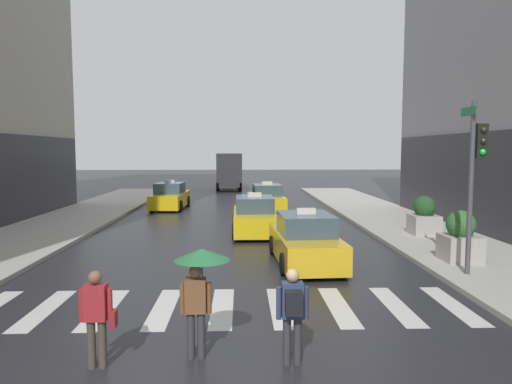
{
  "coord_description": "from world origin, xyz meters",
  "views": [
    {
      "loc": [
        0.44,
        -7.4,
        3.61
      ],
      "look_at": [
        0.95,
        8.0,
        2.23
      ],
      "focal_mm": 32.44,
      "sensor_mm": 36.0,
      "label": 1
    }
  ],
  "objects_px": {
    "taxi_second": "(254,217)",
    "box_truck": "(229,170)",
    "taxi_lead": "(305,241)",
    "pedestrian_with_backpack": "(293,309)",
    "planter_near_corner": "(460,238)",
    "taxi_fourth": "(170,197)",
    "planter_mid_block": "(424,217)",
    "pedestrian_with_umbrella": "(200,273)",
    "pedestrian_with_handbag": "(97,313)",
    "traffic_light_pole": "(475,164)",
    "taxi_third": "(267,199)"
  },
  "relations": [
    {
      "from": "traffic_light_pole",
      "to": "taxi_second",
      "type": "distance_m",
      "value": 9.81
    },
    {
      "from": "traffic_light_pole",
      "to": "pedestrian_with_handbag",
      "type": "xyz_separation_m",
      "value": [
        -8.87,
        -5.06,
        -2.32
      ]
    },
    {
      "from": "traffic_light_pole",
      "to": "planter_mid_block",
      "type": "relative_size",
      "value": 3.0
    },
    {
      "from": "taxi_second",
      "to": "pedestrian_with_umbrella",
      "type": "bearing_deg",
      "value": -96.12
    },
    {
      "from": "box_truck",
      "to": "pedestrian_with_backpack",
      "type": "height_order",
      "value": "box_truck"
    },
    {
      "from": "taxi_lead",
      "to": "taxi_second",
      "type": "xyz_separation_m",
      "value": [
        -1.45,
        5.5,
        0.0
      ]
    },
    {
      "from": "taxi_second",
      "to": "pedestrian_with_backpack",
      "type": "distance_m",
      "value": 12.51
    },
    {
      "from": "pedestrian_with_backpack",
      "to": "planter_near_corner",
      "type": "height_order",
      "value": "planter_near_corner"
    },
    {
      "from": "pedestrian_with_backpack",
      "to": "pedestrian_with_handbag",
      "type": "xyz_separation_m",
      "value": [
        -3.24,
        0.03,
        -0.04
      ]
    },
    {
      "from": "pedestrian_with_umbrella",
      "to": "pedestrian_with_backpack",
      "type": "height_order",
      "value": "pedestrian_with_umbrella"
    },
    {
      "from": "pedestrian_with_umbrella",
      "to": "planter_mid_block",
      "type": "bearing_deg",
      "value": 52.72
    },
    {
      "from": "taxi_third",
      "to": "pedestrian_with_handbag",
      "type": "distance_m",
      "value": 20.12
    },
    {
      "from": "taxi_lead",
      "to": "pedestrian_with_backpack",
      "type": "height_order",
      "value": "taxi_lead"
    },
    {
      "from": "traffic_light_pole",
      "to": "pedestrian_with_handbag",
      "type": "relative_size",
      "value": 2.91
    },
    {
      "from": "taxi_second",
      "to": "pedestrian_with_handbag",
      "type": "xyz_separation_m",
      "value": [
        -2.98,
        -12.48,
        0.21
      ]
    },
    {
      "from": "taxi_fourth",
      "to": "pedestrian_with_backpack",
      "type": "distance_m",
      "value": 21.98
    },
    {
      "from": "box_truck",
      "to": "planter_mid_block",
      "type": "xyz_separation_m",
      "value": [
        8.73,
        -24.11,
        -0.98
      ]
    },
    {
      "from": "traffic_light_pole",
      "to": "planter_near_corner",
      "type": "xyz_separation_m",
      "value": [
        0.43,
        1.57,
        -2.38
      ]
    },
    {
      "from": "traffic_light_pole",
      "to": "taxi_third",
      "type": "relative_size",
      "value": 1.04
    },
    {
      "from": "pedestrian_with_backpack",
      "to": "pedestrian_with_handbag",
      "type": "height_order",
      "value": "same"
    },
    {
      "from": "pedestrian_with_backpack",
      "to": "taxi_third",
      "type": "bearing_deg",
      "value": 87.99
    },
    {
      "from": "traffic_light_pole",
      "to": "pedestrian_with_backpack",
      "type": "height_order",
      "value": "traffic_light_pole"
    },
    {
      "from": "traffic_light_pole",
      "to": "planter_mid_block",
      "type": "height_order",
      "value": "traffic_light_pole"
    },
    {
      "from": "taxi_fourth",
      "to": "pedestrian_with_umbrella",
      "type": "height_order",
      "value": "pedestrian_with_umbrella"
    },
    {
      "from": "box_truck",
      "to": "planter_mid_block",
      "type": "relative_size",
      "value": 4.76
    },
    {
      "from": "taxi_lead",
      "to": "planter_near_corner",
      "type": "xyz_separation_m",
      "value": [
        4.87,
        -0.35,
        0.15
      ]
    },
    {
      "from": "pedestrian_with_umbrella",
      "to": "planter_near_corner",
      "type": "relative_size",
      "value": 1.21
    },
    {
      "from": "taxi_lead",
      "to": "box_truck",
      "type": "distance_m",
      "value": 28.56
    },
    {
      "from": "box_truck",
      "to": "pedestrian_with_handbag",
      "type": "relative_size",
      "value": 4.62
    },
    {
      "from": "taxi_lead",
      "to": "pedestrian_with_handbag",
      "type": "relative_size",
      "value": 2.8
    },
    {
      "from": "taxi_fourth",
      "to": "box_truck",
      "type": "relative_size",
      "value": 0.61
    },
    {
      "from": "traffic_light_pole",
      "to": "taxi_lead",
      "type": "bearing_deg",
      "value": 156.53
    },
    {
      "from": "pedestrian_with_umbrella",
      "to": "taxi_second",
      "type": "bearing_deg",
      "value": 83.88
    },
    {
      "from": "taxi_second",
      "to": "planter_mid_block",
      "type": "distance_m",
      "value": 7.12
    },
    {
      "from": "pedestrian_with_backpack",
      "to": "taxi_fourth",
      "type": "bearing_deg",
      "value": 103.85
    },
    {
      "from": "taxi_second",
      "to": "planter_near_corner",
      "type": "xyz_separation_m",
      "value": [
        6.32,
        -5.85,
        0.15
      ]
    },
    {
      "from": "box_truck",
      "to": "pedestrian_with_backpack",
      "type": "relative_size",
      "value": 4.62
    },
    {
      "from": "taxi_fourth",
      "to": "planter_near_corner",
      "type": "bearing_deg",
      "value": -52.38
    },
    {
      "from": "pedestrian_with_backpack",
      "to": "planter_near_corner",
      "type": "distance_m",
      "value": 9.0
    },
    {
      "from": "taxi_lead",
      "to": "pedestrian_with_handbag",
      "type": "bearing_deg",
      "value": -122.41
    },
    {
      "from": "planter_near_corner",
      "to": "taxi_second",
      "type": "bearing_deg",
      "value": 137.2
    },
    {
      "from": "taxi_third",
      "to": "box_truck",
      "type": "xyz_separation_m",
      "value": [
        -2.67,
        15.62,
        1.13
      ]
    },
    {
      "from": "taxi_lead",
      "to": "pedestrian_with_backpack",
      "type": "bearing_deg",
      "value": -99.62
    },
    {
      "from": "taxi_second",
      "to": "box_truck",
      "type": "height_order",
      "value": "box_truck"
    },
    {
      "from": "taxi_third",
      "to": "taxi_second",
      "type": "bearing_deg",
      "value": -97.54
    },
    {
      "from": "taxi_fourth",
      "to": "pedestrian_with_umbrella",
      "type": "xyz_separation_m",
      "value": [
        3.69,
        -21.0,
        0.79
      ]
    },
    {
      "from": "traffic_light_pole",
      "to": "taxi_second",
      "type": "xyz_separation_m",
      "value": [
        -5.88,
        7.43,
        -2.53
      ]
    },
    {
      "from": "taxi_fourth",
      "to": "planter_mid_block",
      "type": "relative_size",
      "value": 2.89
    },
    {
      "from": "traffic_light_pole",
      "to": "planter_near_corner",
      "type": "bearing_deg",
      "value": 74.59
    },
    {
      "from": "box_truck",
      "to": "planter_mid_block",
      "type": "bearing_deg",
      "value": -70.1
    }
  ]
}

